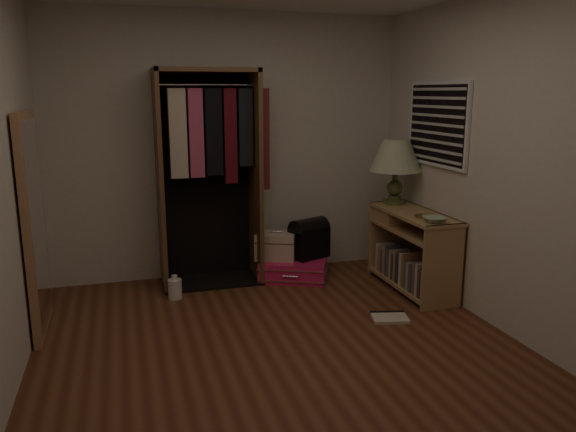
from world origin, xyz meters
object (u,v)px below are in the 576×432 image
object	(u,v)px
table_lamp	(396,157)
white_jug	(175,289)
console_bookshelf	(410,248)
black_bag	(309,237)
train_case	(276,246)
open_wardrobe	(212,158)
floor_mirror	(34,225)
pink_suitcase	(293,269)

from	to	relation	value
table_lamp	white_jug	size ratio (longest dim) A/B	2.91
console_bookshelf	table_lamp	size ratio (longest dim) A/B	1.76
black_bag	table_lamp	distance (m)	1.17
black_bag	table_lamp	xyz separation A→B (m)	(0.82, -0.22, 0.81)
train_case	white_jug	world-z (taller)	train_case
open_wardrobe	floor_mirror	world-z (taller)	open_wardrobe
black_bag	console_bookshelf	bearing A→B (deg)	-58.61
floor_mirror	pink_suitcase	xyz separation A→B (m)	(2.25, 0.60, -0.75)
console_bookshelf	white_jug	size ratio (longest dim) A/B	5.12
black_bag	table_lamp	size ratio (longest dim) A/B	0.68
table_lamp	white_jug	bearing A→B (deg)	-179.22
console_bookshelf	black_bag	xyz separation A→B (m)	(-0.81, 0.60, 0.01)
pink_suitcase	open_wardrobe	bearing A→B (deg)	-168.68
table_lamp	pink_suitcase	bearing A→B (deg)	169.37
console_bookshelf	train_case	distance (m)	1.31
open_wardrobe	pink_suitcase	distance (m)	1.36
open_wardrobe	floor_mirror	size ratio (longest dim) A/B	1.21
console_bookshelf	black_bag	bearing A→B (deg)	143.71
train_case	white_jug	bearing A→B (deg)	-140.56
table_lamp	black_bag	bearing A→B (deg)	164.87
open_wardrobe	black_bag	xyz separation A→B (m)	(0.93, -0.14, -0.81)
floor_mirror	table_lamp	xyz separation A→B (m)	(3.24, 0.41, 0.36)
black_bag	white_jug	distance (m)	1.42
pink_suitcase	train_case	distance (m)	0.30
console_bookshelf	floor_mirror	xyz separation A→B (m)	(-3.24, -0.04, 0.46)
console_bookshelf	floor_mirror	world-z (taller)	floor_mirror
white_jug	open_wardrobe	bearing A→B (deg)	41.57
floor_mirror	black_bag	size ratio (longest dim) A/B	3.93
white_jug	table_lamp	bearing A→B (deg)	0.78
train_case	table_lamp	xyz separation A→B (m)	(1.15, -0.27, 0.88)
floor_mirror	table_lamp	bearing A→B (deg)	7.28
console_bookshelf	white_jug	world-z (taller)	console_bookshelf
table_lamp	open_wardrobe	bearing A→B (deg)	168.42
floor_mirror	white_jug	distance (m)	1.36
floor_mirror	table_lamp	world-z (taller)	floor_mirror
train_case	open_wardrobe	bearing A→B (deg)	-165.29
pink_suitcase	white_jug	size ratio (longest dim) A/B	3.65
floor_mirror	pink_suitcase	distance (m)	2.45
pink_suitcase	black_bag	xyz separation A→B (m)	(0.17, 0.03, 0.31)
open_wardrobe	floor_mirror	xyz separation A→B (m)	(-1.50, -0.77, -0.37)
console_bookshelf	train_case	bearing A→B (deg)	150.76
pink_suitcase	table_lamp	xyz separation A→B (m)	(0.99, -0.19, 1.11)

